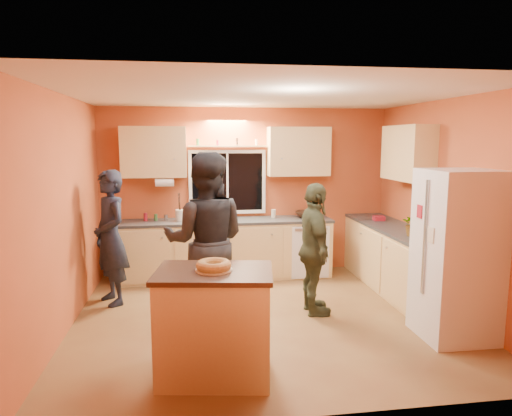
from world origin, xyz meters
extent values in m
plane|color=brown|center=(0.00, 0.00, 0.00)|extent=(4.50, 4.50, 0.00)
cube|color=#C05831|center=(0.00, 2.00, 1.30)|extent=(4.50, 0.04, 2.60)
cube|color=#C05831|center=(0.00, -2.00, 1.30)|extent=(4.50, 0.04, 2.60)
cube|color=#C05831|center=(-2.25, 0.00, 1.30)|extent=(0.04, 4.00, 2.60)
cube|color=#C05831|center=(2.25, 0.00, 1.30)|extent=(0.04, 4.00, 2.60)
cube|color=white|center=(0.00, 0.00, 2.60)|extent=(4.50, 4.00, 0.02)
cube|color=black|center=(-0.30, 1.99, 1.45)|extent=(1.10, 0.02, 0.90)
cube|color=white|center=(-0.30, 1.97, 1.45)|extent=(1.20, 0.04, 1.00)
cube|color=#DBB473|center=(-1.40, 1.83, 1.92)|extent=(0.95, 0.33, 0.75)
cube|color=#DBB473|center=(0.80, 1.83, 1.92)|extent=(0.95, 0.33, 0.75)
cube|color=#DBB473|center=(2.08, 0.80, 1.92)|extent=(0.33, 1.00, 0.75)
cylinder|color=silver|center=(-1.25, 1.72, 1.48)|extent=(0.27, 0.12, 0.12)
cube|color=#DBB473|center=(-0.35, 1.70, 0.43)|extent=(3.20, 0.60, 0.86)
cube|color=#282B2D|center=(-0.35, 1.70, 0.88)|extent=(3.24, 0.62, 0.04)
cube|color=#DBB473|center=(1.95, 1.70, 0.43)|extent=(0.60, 0.60, 0.86)
cube|color=#282B2D|center=(1.95, 1.70, 0.88)|extent=(0.62, 0.62, 0.04)
cube|color=#DBB473|center=(1.95, 0.50, 0.43)|extent=(0.60, 1.80, 0.86)
cube|color=#282B2D|center=(1.95, 0.50, 0.88)|extent=(0.62, 1.84, 0.04)
cube|color=silver|center=(1.89, -0.80, 0.90)|extent=(0.72, 0.70, 1.80)
cube|color=#DBB473|center=(-0.69, -1.28, 0.47)|extent=(1.05, 0.79, 0.95)
cube|color=black|center=(-0.69, -1.28, 0.96)|extent=(1.10, 0.83, 0.04)
torus|color=#B09248|center=(-0.69, -1.28, 1.02)|extent=(0.31, 0.31, 0.09)
imported|color=black|center=(-1.90, 0.79, 0.87)|extent=(0.68, 0.75, 1.73)
imported|color=black|center=(-0.72, -0.13, 0.99)|extent=(1.05, 0.87, 1.97)
imported|color=#2F3522|center=(0.59, 0.07, 0.80)|extent=(0.42, 0.95, 1.60)
imported|color=black|center=(0.94, 1.75, 0.95)|extent=(0.50, 0.50, 0.10)
cylinder|color=beige|center=(-1.04, 1.70, 0.99)|extent=(0.14, 0.14, 0.17)
imported|color=gray|center=(1.89, 0.17, 1.05)|extent=(0.34, 0.32, 0.31)
cube|color=maroon|center=(1.92, 1.30, 0.94)|extent=(0.17, 0.13, 0.07)
camera|label=1|loc=(-0.88, -5.12, 2.09)|focal=32.00mm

